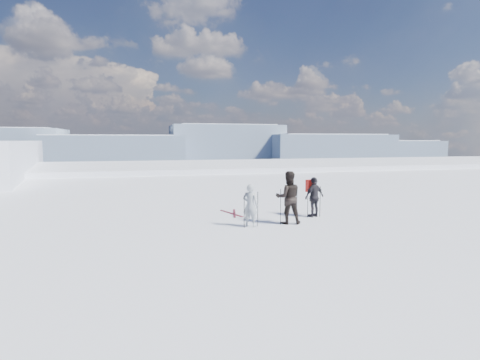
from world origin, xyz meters
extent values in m
plane|color=white|center=(0.00, 60.00, -17.50)|extent=(220.00, 208.01, 71.62)
cube|color=white|center=(0.00, 30.00, -6.50)|extent=(180.00, 16.00, 14.00)
plane|color=navy|center=(0.00, 290.00, -30.00)|extent=(820.00, 820.00, 0.00)
cube|color=slate|center=(-160.00, 470.00, -7.00)|extent=(130.00, 80.00, 46.00)
cube|color=white|center=(-160.00, 470.00, 13.00)|extent=(110.50, 70.00, 8.00)
cube|color=slate|center=(-40.00, 440.00, -11.00)|extent=(160.00, 80.00, 38.00)
cube|color=white|center=(-40.00, 440.00, 5.00)|extent=(136.00, 70.00, 8.00)
cube|color=slate|center=(100.00, 470.00, -4.00)|extent=(140.00, 80.00, 52.00)
cube|color=white|center=(100.00, 470.00, 19.00)|extent=(119.00, 70.00, 8.00)
cube|color=slate|center=(230.00, 440.00, -10.00)|extent=(160.00, 80.00, 40.00)
cube|color=white|center=(230.00, 440.00, 7.00)|extent=(136.00, 70.00, 8.00)
cube|color=slate|center=(350.00, 470.00, -14.00)|extent=(130.00, 80.00, 32.00)
cube|color=white|center=(350.00, 470.00, -1.00)|extent=(110.50, 70.00, 8.00)
cone|color=black|center=(-19.00, 35.00, -3.00)|extent=(5.60, 5.60, 10.00)
cone|color=black|center=(-18.00, 32.00, -3.00)|extent=(5.60, 5.60, 10.00)
imported|color=#969EA4|center=(-2.07, 1.91, 0.77)|extent=(0.67, 0.63, 1.54)
imported|color=black|center=(-0.58, 2.04, 0.97)|extent=(1.07, 0.90, 1.94)
imported|color=black|center=(0.89, 2.92, 0.80)|extent=(1.02, 0.67, 1.61)
cube|color=red|center=(0.81, 3.15, 1.85)|extent=(0.39, 0.29, 0.50)
cylinder|color=black|center=(-2.33, 1.80, 0.58)|extent=(0.02, 0.02, 1.15)
cylinder|color=black|center=(-1.80, 1.88, 0.63)|extent=(0.02, 0.02, 1.25)
cylinder|color=black|center=(-0.91, 1.96, 0.65)|extent=(0.02, 0.02, 1.31)
cylinder|color=black|center=(-0.27, 1.97, 0.65)|extent=(0.02, 0.02, 1.30)
cylinder|color=black|center=(0.58, 2.85, 0.59)|extent=(0.02, 0.02, 1.18)
cylinder|color=black|center=(1.12, 2.87, 0.62)|extent=(0.02, 0.02, 1.23)
cube|color=black|center=(-2.19, 4.38, 0.01)|extent=(0.64, 1.64, 0.03)
cube|color=black|center=(-2.05, 4.38, 0.01)|extent=(0.47, 1.68, 0.03)
camera|label=1|loc=(-5.73, -10.66, 3.07)|focal=28.00mm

